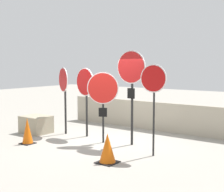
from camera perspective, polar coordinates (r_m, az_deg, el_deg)
The scene contains 10 objects.
ground_plane at distance 9.48m, azimuth -1.54°, elevation -8.52°, with size 40.00×40.00×0.00m, color gray.
fence_back at distance 11.43m, azimuth 6.09°, elevation -3.49°, with size 6.50×0.12×1.02m.
stop_sign_0 at distance 10.53m, azimuth -8.82°, elevation 1.91°, with size 0.74×0.39×2.25m.
stop_sign_1 at distance 10.05m, azimuth -4.92°, elevation 1.73°, with size 0.88×0.25×2.24m.
stop_sign_2 at distance 9.19m, azimuth -1.69°, elevation 0.74°, with size 0.85×0.46×2.12m.
stop_sign_3 at distance 8.93m, azimuth 3.55°, elevation 3.64°, with size 0.95×0.13×2.74m.
stop_sign_4 at distance 7.88m, azimuth 7.58°, elevation 1.88°, with size 0.71×0.12×2.35m.
traffic_cone_0 at distance 7.53m, azimuth -0.83°, elevation -9.53°, with size 0.47×0.47×0.71m.
traffic_cone_1 at distance 9.61m, azimuth -15.21°, elevation -6.20°, with size 0.38×0.38×0.77m.
storage_crate at distance 11.05m, azimuth -13.71°, elevation -5.06°, with size 0.94×0.78×0.59m.
Camera 1 is at (5.57, -7.30, 2.34)m, focal length 50.00 mm.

